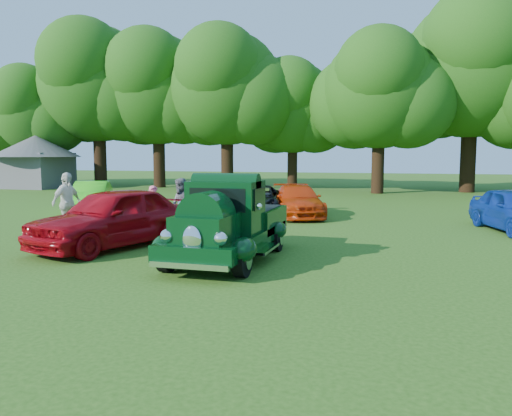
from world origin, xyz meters
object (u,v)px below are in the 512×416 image
(hero_pickup, at_px, (229,225))
(spectator_white, at_px, (67,203))
(back_car_orange, at_px, (297,201))
(gazebo, at_px, (36,156))
(red_convertible, at_px, (113,217))
(spectator_grey, at_px, (181,207))
(back_car_black, at_px, (256,201))
(spectator_pink, at_px, (154,210))
(back_car_lime, at_px, (92,196))

(hero_pickup, relative_size, spectator_white, 2.48)
(back_car_orange, relative_size, gazebo, 0.67)
(red_convertible, height_order, back_car_orange, red_convertible)
(hero_pickup, height_order, spectator_grey, hero_pickup)
(hero_pickup, relative_size, gazebo, 0.74)
(back_car_black, bearing_deg, hero_pickup, -87.86)
(spectator_grey, distance_m, gazebo, 26.25)
(back_car_orange, distance_m, spectator_pink, 6.58)
(back_car_black, height_order, spectator_grey, spectator_grey)
(spectator_pink, xyz_separation_m, gazebo, (-18.83, 17.48, 1.65))
(spectator_pink, relative_size, spectator_white, 0.79)
(hero_pickup, bearing_deg, back_car_orange, 90.71)
(hero_pickup, height_order, back_car_orange, hero_pickup)
(back_car_lime, xyz_separation_m, back_car_black, (7.41, 0.30, -0.03))
(back_car_black, height_order, back_car_orange, back_car_orange)
(back_car_black, distance_m, back_car_orange, 1.65)
(red_convertible, distance_m, spectator_grey, 2.49)
(hero_pickup, height_order, gazebo, gazebo)
(red_convertible, bearing_deg, back_car_lime, 144.40)
(spectator_pink, bearing_deg, back_car_orange, 24.13)
(back_car_black, distance_m, spectator_white, 7.46)
(red_convertible, xyz_separation_m, back_car_black, (1.71, 7.65, -0.18))
(spectator_pink, relative_size, gazebo, 0.23)
(red_convertible, height_order, spectator_pink, red_convertible)
(spectator_pink, height_order, spectator_grey, spectator_grey)
(back_car_black, bearing_deg, spectator_grey, -108.77)
(red_convertible, xyz_separation_m, spectator_pink, (0.04, 2.19, -0.05))
(spectator_pink, xyz_separation_m, spectator_grey, (0.83, 0.14, 0.12))
(back_car_lime, relative_size, spectator_pink, 2.61)
(back_car_black, relative_size, back_car_orange, 1.03)
(red_convertible, relative_size, spectator_white, 2.46)
(back_car_lime, height_order, spectator_white, spectator_white)
(spectator_grey, xyz_separation_m, spectator_white, (-3.47, -0.76, 0.08))
(gazebo, bearing_deg, back_car_orange, -28.04)
(hero_pickup, distance_m, back_car_orange, 8.49)
(back_car_lime, relative_size, spectator_grey, 2.25)
(hero_pickup, xyz_separation_m, gazebo, (-22.23, 20.28, 1.60))
(back_car_lime, height_order, back_car_orange, back_car_lime)
(back_car_black, distance_m, gazebo, 23.83)
(hero_pickup, distance_m, spectator_grey, 3.91)
(gazebo, bearing_deg, hero_pickup, -42.36)
(hero_pickup, relative_size, back_car_black, 1.07)
(back_car_lime, xyz_separation_m, back_car_orange, (9.04, 0.53, -0.03))
(spectator_grey, distance_m, spectator_white, 3.56)
(back_car_orange, xyz_separation_m, spectator_grey, (-2.48, -5.55, 0.25))
(back_car_orange, bearing_deg, hero_pickup, -109.43)
(hero_pickup, bearing_deg, back_car_lime, 138.97)
(spectator_white, relative_size, gazebo, 0.30)
(back_car_black, bearing_deg, spectator_white, -135.14)
(back_car_orange, distance_m, spectator_white, 8.68)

